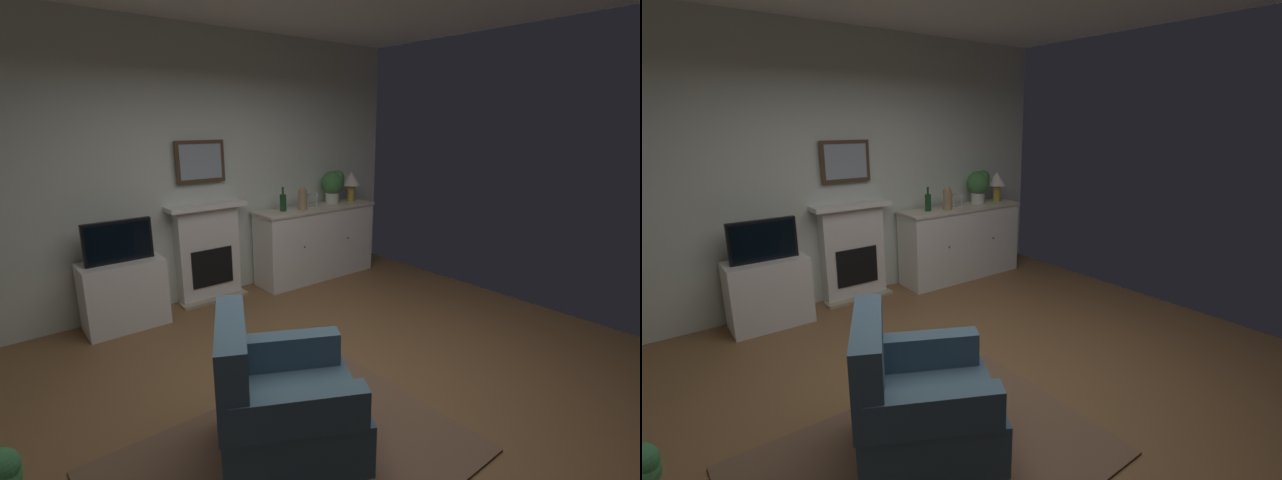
{
  "view_description": "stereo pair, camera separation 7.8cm",
  "coord_description": "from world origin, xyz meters",
  "views": [
    {
      "loc": [
        -1.95,
        -2.2,
        1.97
      ],
      "look_at": [
        0.31,
        0.62,
        1.0
      ],
      "focal_mm": 24.94,
      "sensor_mm": 36.0,
      "label": 1
    },
    {
      "loc": [
        -1.89,
        -2.25,
        1.97
      ],
      "look_at": [
        0.31,
        0.62,
        1.0
      ],
      "focal_mm": 24.94,
      "sensor_mm": 36.0,
      "label": 2
    }
  ],
  "objects": [
    {
      "name": "vase_decorative",
      "position": [
        1.22,
        2.09,
        1.07
      ],
      "size": [
        0.11,
        0.11,
        0.28
      ],
      "color": "#9E7F5B",
      "rests_on": "sideboard_cabinet"
    },
    {
      "name": "wine_bottle",
      "position": [
        0.98,
        2.16,
        1.03
      ],
      "size": [
        0.08,
        0.08,
        0.29
      ],
      "color": "#193F1E",
      "rests_on": "sideboard_cabinet"
    },
    {
      "name": "area_rug",
      "position": [
        -0.7,
        -0.37,
        0.01
      ],
      "size": [
        2.13,
        1.48,
        0.02
      ],
      "primitive_type": "cube",
      "color": "brown",
      "rests_on": "ground_plane"
    },
    {
      "name": "tv_cabinet",
      "position": [
        -0.91,
        2.16,
        0.34
      ],
      "size": [
        0.75,
        0.42,
        0.67
      ],
      "color": "white",
      "rests_on": "ground_plane"
    },
    {
      "name": "tv_set",
      "position": [
        -0.91,
        2.13,
        0.87
      ],
      "size": [
        0.62,
        0.07,
        0.4
      ],
      "color": "black",
      "rests_on": "tv_cabinet"
    },
    {
      "name": "armchair",
      "position": [
        -0.72,
        -0.29,
        0.38
      ],
      "size": [
        1.07,
        1.05,
        0.92
      ],
      "color": "#3F596B",
      "rests_on": "ground_plane"
    },
    {
      "name": "ground_plane",
      "position": [
        0.0,
        0.0,
        -0.05
      ],
      "size": [
        5.57,
        4.96,
        0.1
      ],
      "primitive_type": "cube",
      "color": "brown",
      "rests_on": "ground"
    },
    {
      "name": "sideboard_cabinet",
      "position": [
        1.46,
        2.14,
        0.46
      ],
      "size": [
        1.62,
        0.49,
        0.93
      ],
      "color": "white",
      "rests_on": "ground_plane"
    },
    {
      "name": "framed_picture",
      "position": [
        0.06,
        2.37,
        1.55
      ],
      "size": [
        0.55,
        0.04,
        0.45
      ],
      "color": "#473323"
    },
    {
      "name": "fireplace_unit",
      "position": [
        0.06,
        2.32,
        0.55
      ],
      "size": [
        0.87,
        0.3,
        1.1
      ],
      "color": "white",
      "rests_on": "ground_plane"
    },
    {
      "name": "wine_glass_left",
      "position": [
        1.38,
        2.18,
        1.05
      ],
      "size": [
        0.07,
        0.07,
        0.16
      ],
      "color": "silver",
      "rests_on": "sideboard_cabinet"
    },
    {
      "name": "table_lamp",
      "position": [
        2.07,
        2.14,
        1.21
      ],
      "size": [
        0.26,
        0.26,
        0.4
      ],
      "color": "#B79338",
      "rests_on": "sideboard_cabinet"
    },
    {
      "name": "wine_glass_center",
      "position": [
        1.49,
        2.16,
        1.05
      ],
      "size": [
        0.07,
        0.07,
        0.16
      ],
      "color": "silver",
      "rests_on": "sideboard_cabinet"
    },
    {
      "name": "potted_plant_small",
      "position": [
        1.79,
        2.19,
        1.18
      ],
      "size": [
        0.3,
        0.3,
        0.43
      ],
      "color": "beige",
      "rests_on": "sideboard_cabinet"
    },
    {
      "name": "wall_rear",
      "position": [
        0.0,
        2.45,
        1.47
      ],
      "size": [
        5.57,
        0.06,
        2.94
      ],
      "primitive_type": "cube",
      "color": "silver",
      "rests_on": "ground_plane"
    }
  ]
}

